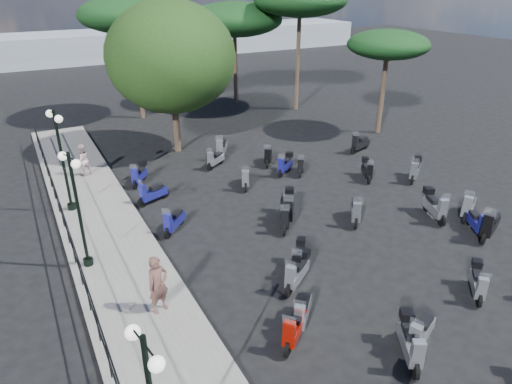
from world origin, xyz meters
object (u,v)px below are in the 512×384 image
scooter_11 (215,160)px  scooter_5 (139,175)px  scooter_3 (174,222)px  scooter_7 (297,272)px  woman (158,285)px  scooter_14 (356,211)px  lamp_post_1 (77,204)px  scooter_27 (415,170)px  scooter_10 (245,178)px  scooter_20 (477,223)px  pine_0 (235,19)px  broadleaf_tree (171,57)px  scooter_15 (284,216)px  scooter_29 (360,144)px  lamp_post_2 (62,155)px  scooter_19 (478,283)px  scooter_6 (411,343)px  scooter_13 (420,333)px  pedestrian_far (82,160)px  scooter_23 (285,165)px  scooter_26 (468,206)px  pine_3 (388,45)px  pine_1 (300,0)px  scooter_16 (300,166)px  pine_2 (132,15)px  scooter_25 (490,225)px  scooter_17 (222,149)px  scooter_9 (289,207)px  scooter_8 (299,259)px  scooter_28 (367,170)px  scooter_1 (302,312)px  scooter_4 (152,194)px  scooter_21 (435,206)px  scooter_2 (295,325)px

scooter_11 → scooter_5: bearing=58.6°
scooter_3 → scooter_7: scooter_7 is taller
woman → scooter_14: size_ratio=1.24×
lamp_post_1 → scooter_27: bearing=-15.7°
scooter_10 → scooter_11: scooter_10 is taller
scooter_5 → scooter_20: bearing=169.7°
woman → pine_0: bearing=41.1°
broadleaf_tree → lamp_post_1: bearing=-124.4°
scooter_15 → scooter_29: 9.60m
lamp_post_2 → scooter_19: size_ratio=3.50×
scooter_6 → lamp_post_1: bearing=-19.5°
scooter_13 → scooter_10: bearing=-26.3°
pedestrian_far → scooter_20: (12.13, -12.41, -0.49)m
lamp_post_1 → scooter_23: (9.97, 3.80, -1.96)m
scooter_6 → scooter_26: size_ratio=0.93×
woman → pine_3: 20.21m
lamp_post_1 → woman: 3.88m
pine_1 → scooter_29: bearing=-100.8°
lamp_post_1 → scooter_16: bearing=1.2°
scooter_10 → scooter_20: bearing=153.0°
pine_2 → pine_3: size_ratio=1.28×
scooter_19 → scooter_25: (3.31, 2.08, 0.06)m
scooter_17 → pine_3: (10.35, -0.64, 4.73)m
scooter_3 → scooter_9: (4.33, -1.24, 0.11)m
scooter_17 → lamp_post_1: bearing=75.9°
scooter_15 → scooter_14: bearing=-168.1°
scooter_20 → pine_3: 13.18m
pine_2 → scooter_6: bearing=-90.1°
scooter_7 → scooter_27: (9.41, 4.27, 0.01)m
scooter_7 → scooter_26: 8.48m
scooter_9 → scooter_25: (5.82, -4.69, -0.03)m
scooter_11 → pine_0: bearing=-65.3°
scooter_3 → scooter_8: 5.19m
scooter_29 → pine_2: (-8.72, 12.26, 6.16)m
scooter_6 → broadleaf_tree: bearing=-58.5°
scooter_16 → scooter_20: bearing=143.0°
scooter_28 → pine_1: size_ratio=0.16×
scooter_6 → pedestrian_far: bearing=-40.2°
woman → pine_3: pine_3 is taller
lamp_post_1 → scooter_1: bearing=-66.4°
lamp_post_1 → pedestrian_far: 8.14m
scooter_5 → broadleaf_tree: size_ratio=0.17×
scooter_3 → pine_2: pine_2 is taller
woman → scooter_28: (11.62, 4.70, -0.58)m
broadleaf_tree → pine_2: bearing=89.4°
scooter_7 → scooter_27: bearing=-100.3°
scooter_15 → scooter_29: scooter_29 is taller
scooter_4 → scooter_13: 12.07m
scooter_1 → scooter_21: (8.09, 2.70, 0.09)m
scooter_2 → scooter_17: size_ratio=0.86×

